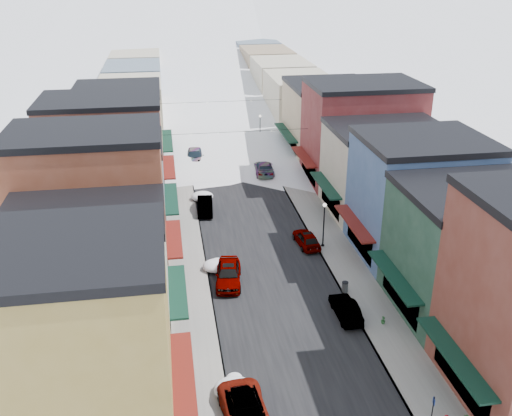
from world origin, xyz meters
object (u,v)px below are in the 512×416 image
object	(u,v)px
trash_can	(345,287)
streetlamp_near	(324,219)
car_dark_hatch	(205,206)
car_green_sedan	(346,309)
car_white_suv	(246,415)
car_silver_sedan	(228,274)

from	to	relation	value
trash_can	streetlamp_near	size ratio (longest dim) A/B	0.20
car_dark_hatch	car_green_sedan	bearing A→B (deg)	-63.04
car_white_suv	car_silver_sedan	distance (m)	15.31
trash_can	car_green_sedan	bearing A→B (deg)	-106.56
trash_can	streetlamp_near	world-z (taller)	streetlamp_near
car_green_sedan	trash_can	bearing A→B (deg)	-107.57
car_silver_sedan	trash_can	bearing A→B (deg)	-11.32
car_dark_hatch	streetlamp_near	size ratio (longest dim) A/B	1.05
car_white_suv	car_silver_sedan	world-z (taller)	car_silver_sedan
car_dark_hatch	trash_can	world-z (taller)	car_dark_hatch
car_silver_sedan	streetlamp_near	xyz separation A→B (m)	(9.07, 4.78, 1.94)
car_silver_sedan	car_dark_hatch	size ratio (longest dim) A/B	1.12
car_green_sedan	car_white_suv	bearing A→B (deg)	46.13
trash_can	streetlamp_near	xyz separation A→B (m)	(0.37, 7.77, 2.19)
car_white_suv	car_dark_hatch	xyz separation A→B (m)	(0.07, 29.52, -0.03)
car_silver_sedan	car_dark_hatch	world-z (taller)	car_silver_sedan
car_silver_sedan	streetlamp_near	bearing A→B (deg)	35.44
car_dark_hatch	car_silver_sedan	bearing A→B (deg)	-82.94
trash_can	streetlamp_near	distance (m)	8.08
car_white_suv	car_green_sedan	bearing A→B (deg)	42.49
car_green_sedan	trash_can	size ratio (longest dim) A/B	4.77
trash_can	car_dark_hatch	bearing A→B (deg)	118.71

